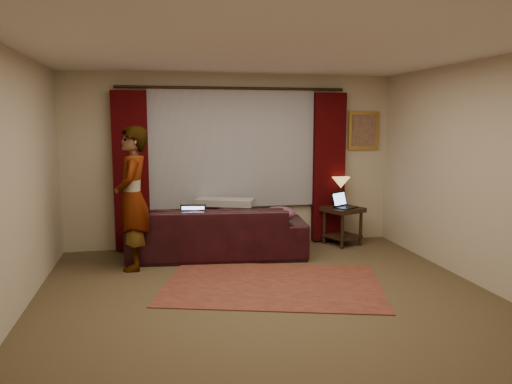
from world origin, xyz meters
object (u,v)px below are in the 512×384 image
end_table (342,226)px  tiffany_lamp (341,192)px  sofa (217,221)px  laptop_table (346,200)px  person (133,198)px  laptop_sofa (192,216)px

end_table → tiffany_lamp: tiffany_lamp is taller
sofa → laptop_table: (1.99, 0.18, 0.21)m
laptop_table → person: size_ratio=0.20×
person → laptop_table: bearing=104.3°
sofa → laptop_table: sofa is taller
sofa → laptop_table: bearing=-169.3°
tiffany_lamp → sofa: bearing=-169.2°
tiffany_lamp → end_table: bearing=-92.1°
tiffany_lamp → laptop_table: (0.01, -0.20, -0.11)m
person → sofa: bearing=112.7°
end_table → laptop_table: laptop_table is taller
laptop_table → person: 3.17m
tiffany_lamp → person: bearing=-166.3°
laptop_sofa → tiffany_lamp: tiffany_lamp is taller
end_table → person: bearing=-168.4°
laptop_sofa → person: (-0.76, -0.18, 0.29)m
end_table → tiffany_lamp: size_ratio=1.30×
laptop_sofa → sofa: bearing=38.4°
sofa → tiffany_lamp: bearing=-163.5°
laptop_sofa → person: size_ratio=0.21×
sofa → end_table: size_ratio=4.18×
tiffany_lamp → laptop_table: tiffany_lamp is taller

